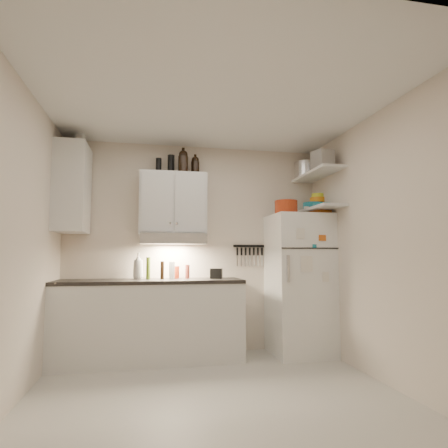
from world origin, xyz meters
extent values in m
cube|color=beige|center=(0.00, 0.00, -0.01)|extent=(3.20, 3.00, 0.02)
cube|color=white|center=(0.00, 0.00, 2.61)|extent=(3.20, 3.00, 0.02)
cube|color=beige|center=(0.00, 1.51, 1.30)|extent=(3.20, 0.02, 2.60)
cube|color=beige|center=(-1.61, 0.00, 1.30)|extent=(0.02, 3.00, 2.60)
cube|color=beige|center=(1.61, 0.00, 1.30)|extent=(0.02, 3.00, 2.60)
cube|color=silver|center=(-0.55, 1.20, 0.44)|extent=(2.10, 0.60, 0.88)
cube|color=black|center=(-0.55, 1.20, 0.90)|extent=(2.10, 0.62, 0.04)
cube|color=silver|center=(-0.30, 1.33, 1.83)|extent=(0.80, 0.33, 0.75)
cube|color=silver|center=(-1.44, 1.20, 1.95)|extent=(0.33, 0.55, 1.00)
cube|color=silver|center=(-0.30, 1.27, 1.39)|extent=(0.76, 0.46, 0.12)
cube|color=white|center=(1.25, 1.16, 0.85)|extent=(0.70, 0.68, 1.70)
cube|color=silver|center=(1.45, 1.02, 2.20)|extent=(0.30, 0.95, 0.03)
cube|color=silver|center=(1.45, 1.02, 1.76)|extent=(0.30, 0.95, 0.03)
cube|color=black|center=(0.70, 1.49, 1.32)|extent=(0.42, 0.02, 0.03)
cylinder|color=#A22F12|center=(1.05, 1.04, 1.78)|extent=(0.36, 0.36, 0.16)
cube|color=#D15D1A|center=(1.48, 1.04, 1.74)|extent=(0.21, 0.26, 0.08)
cylinder|color=silver|center=(1.36, 1.15, 1.75)|extent=(0.09, 0.09, 0.11)
cylinder|color=silver|center=(1.47, 1.38, 2.33)|extent=(0.38, 0.38, 0.22)
cube|color=#AAAAAD|center=(1.53, 1.01, 2.32)|extent=(0.25, 0.24, 0.20)
cube|color=#AAAAAD|center=(1.40, 0.75, 2.32)|extent=(0.24, 0.24, 0.20)
cylinder|color=teal|center=(1.50, 1.27, 1.83)|extent=(0.26, 0.26, 0.10)
cylinder|color=orange|center=(1.55, 1.23, 1.91)|extent=(0.21, 0.21, 0.06)
cylinder|color=yellow|center=(1.55, 1.23, 1.97)|extent=(0.16, 0.16, 0.05)
cylinder|color=teal|center=(1.49, 0.98, 1.80)|extent=(0.28, 0.28, 0.05)
cylinder|color=black|center=(-0.32, 1.39, 2.32)|extent=(0.11, 0.11, 0.24)
cylinder|color=black|center=(-0.48, 1.40, 2.30)|extent=(0.08, 0.08, 0.20)
cylinder|color=silver|center=(-1.39, 1.27, 2.54)|extent=(0.14, 0.14, 0.18)
imported|color=silver|center=(-0.70, 1.32, 1.09)|extent=(0.13, 0.13, 0.34)
cylinder|color=maroon|center=(-0.12, 1.30, 1.00)|extent=(0.05, 0.05, 0.17)
cylinder|color=#4E6A1A|center=(-0.58, 1.23, 1.05)|extent=(0.06, 0.06, 0.26)
cylinder|color=black|center=(-0.42, 1.22, 1.03)|extent=(0.06, 0.06, 0.21)
cylinder|color=silver|center=(-0.31, 1.23, 1.02)|extent=(0.09, 0.09, 0.20)
cylinder|color=#A22F12|center=(-0.25, 1.34, 0.99)|extent=(0.08, 0.08, 0.15)
cube|color=black|center=(0.22, 1.23, 0.98)|extent=(0.16, 0.14, 0.12)
camera|label=1|loc=(-0.57, -3.22, 1.18)|focal=30.00mm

